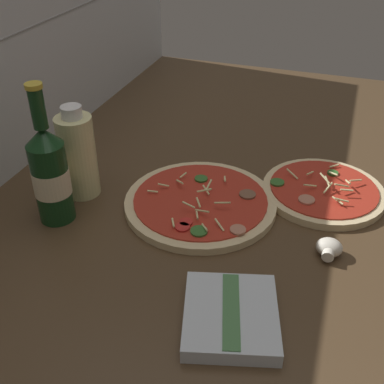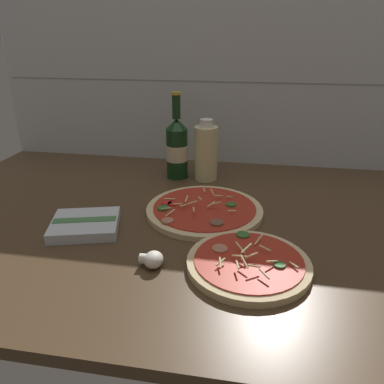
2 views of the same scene
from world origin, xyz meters
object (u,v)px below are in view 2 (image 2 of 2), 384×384
Objects in this scene: oil_bottle at (206,152)px; mushroom_left at (152,260)px; dish_towel at (85,225)px; pizza_near at (248,263)px; pizza_far at (204,210)px; beer_bottle at (177,147)px.

mushroom_left is (-3.73, -49.04, -7.05)cm from oil_bottle.
mushroom_left is at bearing -31.47° from dish_towel.
pizza_near is 25.02cm from pizza_far.
oil_bottle reaches higher than dish_towel.
oil_bottle is 49.69cm from mushroom_left.
pizza_near is 52.84cm from beer_bottle.
beer_bottle is 5.64× the size of mushroom_left.
oil_bottle is (-14.79, 46.16, 7.72)cm from pizza_near.
oil_bottle is at bearing 85.65° from mushroom_left.
pizza_far is at bearing 74.99° from mushroom_left.
oil_bottle is 1.03× the size of dish_towel.
beer_bottle is at bearing 116.35° from pizza_far.
oil_bottle reaches higher than pizza_near.
pizza_far is 6.29× the size of mushroom_left.
mushroom_left is (5.34, -49.21, -8.08)cm from beer_bottle.
beer_bottle reaches higher than pizza_near.
pizza_near is 38.95cm from dish_towel.
beer_bottle reaches higher than oil_bottle.
pizza_near is at bearing 8.84° from mushroom_left.
beer_bottle reaches higher than mushroom_left.
pizza_near is 5.18× the size of mushroom_left.
pizza_far is at bearing 118.23° from pizza_near.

